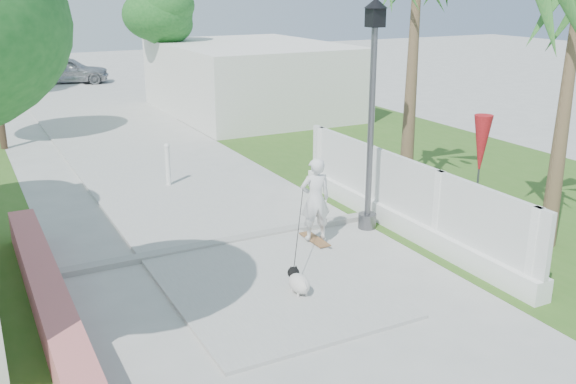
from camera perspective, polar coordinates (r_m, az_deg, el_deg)
path_strip at (r=25.23m, az=-17.84°, el=6.46°), size 3.20×36.00×0.06m
curb at (r=12.14m, az=-5.75°, el=-4.48°), size 6.50×0.25×0.10m
grass_right at (r=17.32m, az=13.60°, el=1.80°), size 8.00×20.00×0.01m
pink_wall at (r=9.15m, az=-19.60°, el=-11.55°), size 0.45×8.20×0.80m
lattice_fence at (r=12.75m, az=10.23°, el=-1.20°), size 0.35×7.00×1.50m
building_right at (r=24.86m, az=-3.37°, el=10.09°), size 6.00×8.00×2.60m
street_lamp at (r=12.37m, az=7.45°, el=7.37°), size 0.44×0.44×4.44m
bollard at (r=15.63m, az=-10.64°, el=2.47°), size 0.14×0.14×1.09m
patio_umbrella at (r=12.97m, az=16.79°, el=3.90°), size 0.36×0.36×2.30m
tree_path_right at (r=25.54m, az=-11.26°, el=14.94°), size 3.00×3.00×4.79m
palm_near at (r=12.22m, az=24.16°, el=13.11°), size 1.80×1.80×4.70m
skateboarder at (r=11.14m, az=1.23°, el=-2.66°), size 1.61×1.97×1.67m
dog at (r=10.11m, az=0.91°, el=-7.99°), size 0.32×0.64×0.44m
parked_car at (r=34.13m, az=-19.01°, el=10.20°), size 4.13×2.34×1.33m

